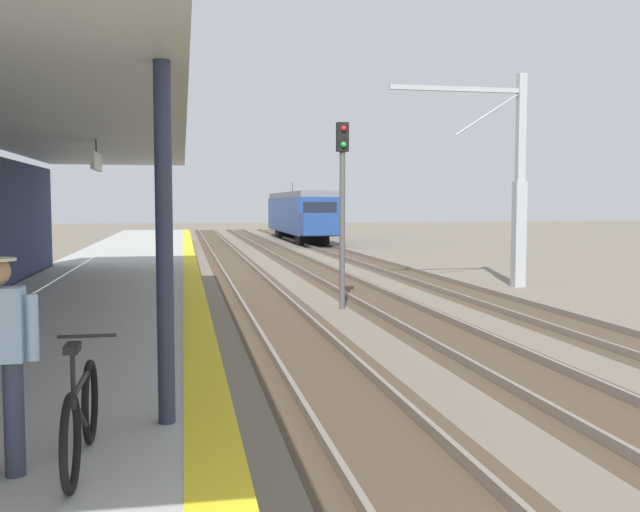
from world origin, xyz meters
TOP-DOWN VIEW (x-y plane):
  - station_platform at (-2.50, 16.00)m, footprint 5.00×80.00m
  - track_pair_nearest_platform at (1.90, 20.00)m, footprint 2.34×120.00m
  - track_pair_middle at (5.30, 20.00)m, footprint 2.34×120.00m
  - track_pair_far_side at (8.70, 20.00)m, footprint 2.34×120.00m
  - approaching_train at (8.70, 54.87)m, footprint 2.93×19.60m
  - bicycle_beside_commuter at (-1.29, 3.58)m, footprint 0.48×1.82m
  - rail_signal_post at (3.89, 17.47)m, footprint 0.32×0.34m
  - catenary_pylon_far_side at (10.94, 21.67)m, footprint 5.00×0.40m

SIDE VIEW (x-z plane):
  - track_pair_nearest_platform at x=1.90m, z-range -0.03..0.13m
  - track_pair_middle at x=5.30m, z-range -0.03..0.13m
  - track_pair_far_side at x=8.70m, z-range -0.03..0.13m
  - station_platform at x=-2.50m, z-range 0.00..0.90m
  - bicycle_beside_commuter at x=-1.29m, z-range 0.77..1.81m
  - approaching_train at x=8.70m, z-range -0.20..4.56m
  - rail_signal_post at x=3.89m, z-range 0.59..5.79m
  - catenary_pylon_far_side at x=10.94m, z-range -0.15..7.35m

